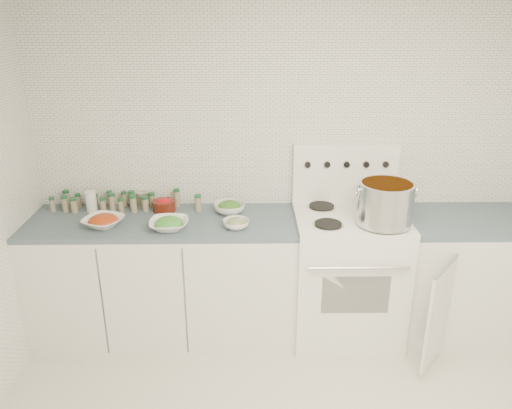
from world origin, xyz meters
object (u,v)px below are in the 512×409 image
Objects in this scene: bowl_tomato at (103,221)px; bowl_snowpea at (169,224)px; stock_pot at (385,202)px; stove at (346,271)px.

bowl_tomato is 1.28× the size of bowl_snowpea.
bowl_snowpea is at bearing -6.37° from bowl_tomato.
bowl_snowpea is (-1.41, 0.02, -0.16)m from stock_pot.
stock_pot is 1.16× the size of bowl_tomato.
stock_pot is (0.18, -0.17, 0.60)m from stove.
bowl_tomato is at bearing 177.77° from stock_pot.
stock_pot is 1.42m from bowl_snowpea.
bowl_tomato is (-1.68, -0.09, 0.44)m from stove.
bowl_snowpea is at bearing -173.31° from stove.
stove is 5.30× the size of bowl_snowpea.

